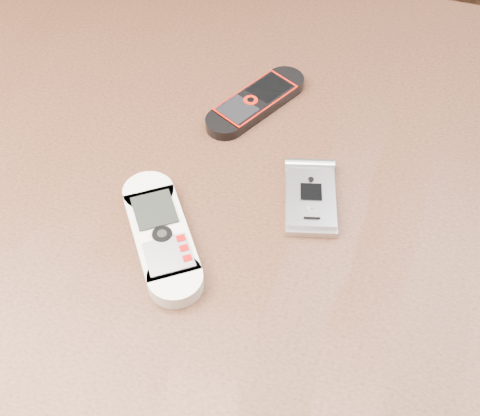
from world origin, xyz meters
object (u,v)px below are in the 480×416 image
object	(u,v)px
table	(235,278)
nokia_black_red	(256,102)
nokia_white	(161,235)
motorola_razr	(311,198)

from	to	relation	value
table	nokia_black_red	bearing A→B (deg)	99.32
nokia_white	motorola_razr	xyz separation A→B (m)	(0.11, 0.08, -0.00)
nokia_black_red	motorola_razr	bearing A→B (deg)	-25.03
nokia_white	nokia_black_red	world-z (taller)	nokia_white
nokia_white	nokia_black_red	bearing A→B (deg)	46.03
table	nokia_black_red	size ratio (longest dim) A/B	9.25
table	nokia_black_red	distance (m)	0.18
nokia_white	nokia_black_red	size ratio (longest dim) A/B	1.11
nokia_white	motorola_razr	size ratio (longest dim) A/B	1.60
table	nokia_white	world-z (taller)	nokia_white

